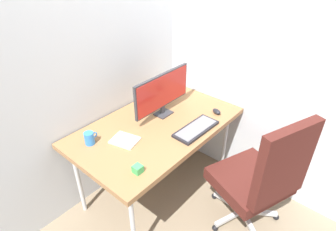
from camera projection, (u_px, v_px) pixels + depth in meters
ground_plane at (158, 188)px, 2.69m from camera, size 8.00×8.00×0.00m
wall_back at (113, 33)px, 2.18m from camera, size 3.12×0.04×2.80m
wall_side_right at (239, 30)px, 2.26m from camera, size 0.04×2.56×2.80m
desk at (157, 129)px, 2.32m from camera, size 1.39×0.83×0.74m
office_chair at (261, 177)px, 2.06m from camera, size 0.66×0.66×1.08m
monitor at (162, 92)px, 2.32m from camera, size 0.62×0.11×0.37m
keyboard at (196, 129)px, 2.22m from camera, size 0.40×0.18×0.03m
mouse at (217, 111)px, 2.43m from camera, size 0.07×0.10×0.04m
pen_holder at (175, 84)px, 2.80m from camera, size 0.08×0.08×0.18m
notebook at (125, 140)px, 2.11m from camera, size 0.20×0.23×0.02m
coffee_mug at (90, 138)px, 2.06m from camera, size 0.11×0.07×0.10m
desk_clamp_accessory at (138, 169)px, 1.82m from camera, size 0.06×0.06×0.05m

